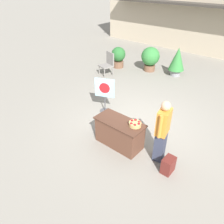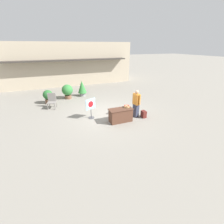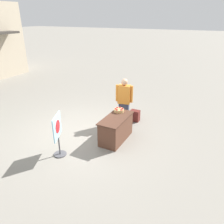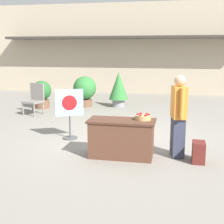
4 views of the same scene
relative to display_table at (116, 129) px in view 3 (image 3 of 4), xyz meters
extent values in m
plane|color=gray|center=(-0.20, 1.26, -0.39)|extent=(120.00, 120.00, 0.00)
cube|color=brown|center=(0.00, 0.00, -0.02)|extent=(1.28, 0.60, 0.74)
cube|color=#492C20|center=(0.00, 0.00, 0.37)|extent=(1.37, 0.64, 0.04)
cylinder|color=tan|center=(0.42, 0.10, 0.44)|extent=(0.32, 0.32, 0.10)
sphere|color=red|center=(0.54, 0.11, 0.48)|extent=(0.08, 0.08, 0.08)
sphere|color=red|center=(0.49, 0.19, 0.48)|extent=(0.08, 0.08, 0.08)
sphere|color=#A30F14|center=(0.37, 0.20, 0.48)|extent=(0.08, 0.08, 0.08)
sphere|color=red|center=(0.31, 0.12, 0.48)|extent=(0.08, 0.08, 0.08)
sphere|color=red|center=(0.38, 0.00, 0.48)|extent=(0.08, 0.08, 0.08)
sphere|color=#A30F14|center=(0.48, 0.01, 0.48)|extent=(0.08, 0.08, 0.08)
cube|color=#33384C|center=(1.13, 0.23, 0.02)|extent=(0.30, 0.38, 0.82)
cube|color=orange|center=(1.13, 0.23, 0.75)|extent=(0.34, 0.46, 0.64)
sphere|color=tan|center=(1.13, 0.23, 1.19)|extent=(0.23, 0.23, 0.23)
cylinder|color=orange|center=(1.18, -0.02, 0.77)|extent=(0.09, 0.09, 0.59)
cylinder|color=orange|center=(1.08, 0.49, 0.77)|extent=(0.09, 0.09, 0.59)
cube|color=maroon|center=(1.54, -0.04, -0.18)|extent=(0.24, 0.34, 0.42)
cylinder|color=#4C4C51|center=(-1.48, 1.05, -0.38)|extent=(0.36, 0.36, 0.03)
cylinder|color=#4C4C51|center=(-1.48, 1.05, -0.09)|extent=(0.04, 0.04, 0.55)
cube|color=#99D1EA|center=(-1.48, 1.05, 0.52)|extent=(0.63, 0.30, 0.66)
cylinder|color=red|center=(-1.47, 1.04, 0.52)|extent=(0.34, 0.16, 0.37)
camera|label=1|loc=(2.93, -3.78, 3.70)|focal=35.00mm
camera|label=2|loc=(-3.33, -7.08, 3.69)|focal=24.00mm
camera|label=3|loc=(-5.46, -2.63, 3.26)|focal=35.00mm
camera|label=4|loc=(1.03, -6.09, 1.80)|focal=50.00mm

